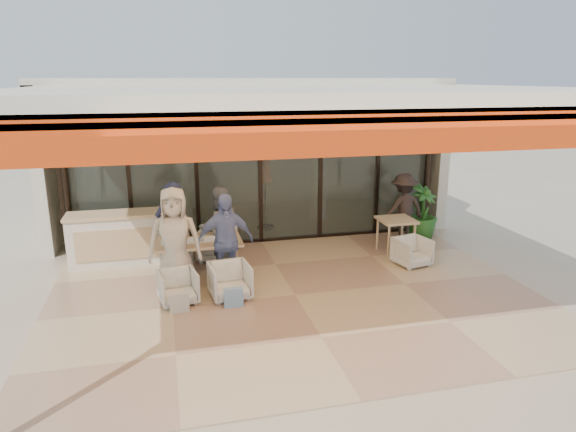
% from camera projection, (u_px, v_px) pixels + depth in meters
% --- Properties ---
extents(ground, '(70.00, 70.00, 0.00)m').
position_uv_depth(ground, '(295.00, 296.00, 8.58)').
color(ground, '#C6B293').
rests_on(ground, ground).
extents(terrace_floor, '(8.00, 6.00, 0.01)m').
position_uv_depth(terrace_floor, '(295.00, 296.00, 8.58)').
color(terrace_floor, tan).
rests_on(terrace_floor, ground).
extents(terrace_structure, '(8.00, 6.00, 3.40)m').
position_uv_depth(terrace_structure, '(300.00, 98.00, 7.48)').
color(terrace_structure, silver).
rests_on(terrace_structure, ground).
extents(glass_storefront, '(8.08, 0.10, 3.20)m').
position_uv_depth(glass_storefront, '(260.00, 171.00, 10.97)').
color(glass_storefront, '#9EADA3').
rests_on(glass_storefront, ground).
extents(interior_block, '(9.05, 3.62, 3.52)m').
position_uv_depth(interior_block, '(243.00, 131.00, 12.98)').
color(interior_block, silver).
rests_on(interior_block, ground).
extents(host_counter, '(1.85, 0.65, 1.04)m').
position_uv_depth(host_counter, '(118.00, 238.00, 9.91)').
color(host_counter, silver).
rests_on(host_counter, ground).
extents(dining_table, '(1.50, 0.90, 0.93)m').
position_uv_depth(dining_table, '(198.00, 243.00, 9.14)').
color(dining_table, '#DFBA88').
rests_on(dining_table, ground).
extents(chair_far_left, '(0.68, 0.64, 0.64)m').
position_uv_depth(chair_far_left, '(174.00, 248.00, 10.02)').
color(chair_far_left, silver).
rests_on(chair_far_left, ground).
extents(chair_far_right, '(0.87, 0.84, 0.72)m').
position_uv_depth(chair_far_right, '(217.00, 243.00, 10.21)').
color(chair_far_right, silver).
rests_on(chair_far_right, ground).
extents(chair_near_left, '(0.67, 0.64, 0.60)m').
position_uv_depth(chair_near_left, '(178.00, 286.00, 8.25)').
color(chair_near_left, silver).
rests_on(chair_near_left, ground).
extents(chair_near_right, '(0.70, 0.67, 0.66)m').
position_uv_depth(chair_near_right, '(230.00, 279.00, 8.43)').
color(chair_near_right, silver).
rests_on(chair_near_right, ground).
extents(diner_navy, '(0.71, 0.54, 1.74)m').
position_uv_depth(diner_navy, '(173.00, 228.00, 9.41)').
color(diner_navy, '#1B1D3D').
rests_on(diner_navy, ground).
extents(diner_grey, '(0.88, 0.75, 1.60)m').
position_uv_depth(diner_grey, '(219.00, 228.00, 9.62)').
color(diner_grey, slate).
rests_on(diner_grey, ground).
extents(diner_cream, '(0.94, 0.66, 1.81)m').
position_uv_depth(diner_cream, '(175.00, 241.00, 8.56)').
color(diner_cream, beige).
rests_on(diner_cream, ground).
extents(diner_periwinkle, '(1.00, 0.47, 1.67)m').
position_uv_depth(diner_periwinkle, '(225.00, 241.00, 8.77)').
color(diner_periwinkle, '#6F7BB9').
rests_on(diner_periwinkle, ground).
extents(tote_bag_cream, '(0.30, 0.10, 0.34)m').
position_uv_depth(tote_bag_cream, '(179.00, 303.00, 7.91)').
color(tote_bag_cream, silver).
rests_on(tote_bag_cream, ground).
extents(tote_bag_blue, '(0.30, 0.10, 0.34)m').
position_uv_depth(tote_bag_blue, '(234.00, 298.00, 8.10)').
color(tote_bag_blue, '#99BFD8').
rests_on(tote_bag_blue, ground).
extents(side_table, '(0.70, 0.70, 0.74)m').
position_uv_depth(side_table, '(396.00, 224.00, 10.52)').
color(side_table, '#DFBA88').
rests_on(side_table, ground).
extents(side_chair, '(0.71, 0.68, 0.62)m').
position_uv_depth(side_chair, '(412.00, 251.00, 9.90)').
color(side_chair, silver).
rests_on(side_chair, ground).
extents(standing_woman, '(1.09, 0.74, 1.55)m').
position_uv_depth(standing_woman, '(403.00, 209.00, 11.17)').
color(standing_woman, black).
rests_on(standing_woman, ground).
extents(potted_palm, '(0.96, 0.96, 1.24)m').
position_uv_depth(potted_palm, '(422.00, 212.00, 11.49)').
color(potted_palm, '#1E5919').
rests_on(potted_palm, ground).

